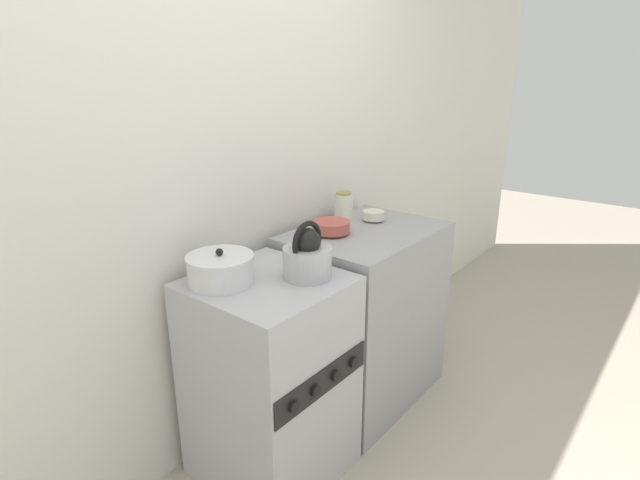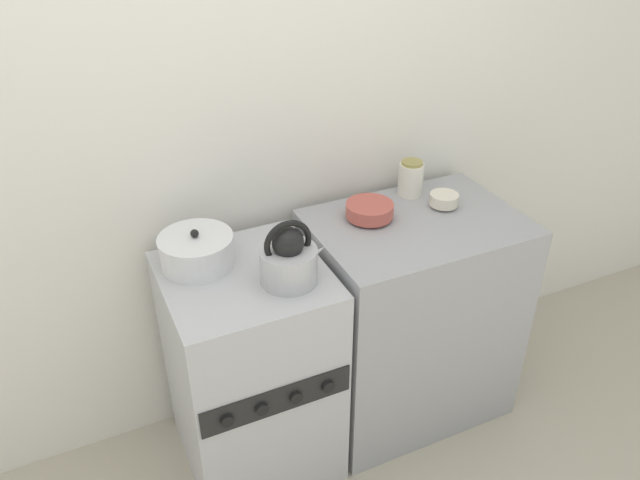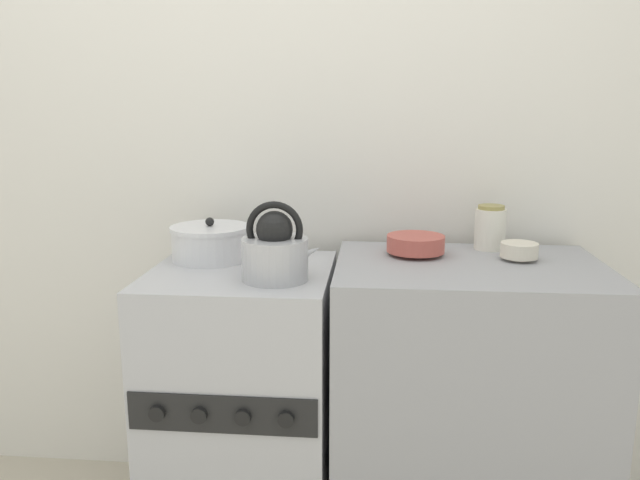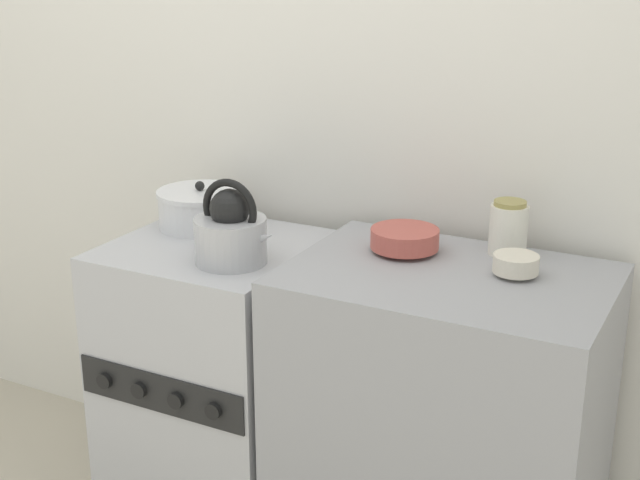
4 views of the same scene
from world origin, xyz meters
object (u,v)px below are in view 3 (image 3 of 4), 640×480
Objects in this scene: stove at (244,403)px; storage_jar at (490,228)px; cooking_pot at (211,243)px; small_ceramic_bowl at (519,250)px; kettle at (276,251)px; enamel_bowl at (416,244)px.

storage_jar reaches higher than stove.
small_ceramic_bowl is at bearing -3.47° from cooking_pot.
storage_jar is (-0.06, 0.14, 0.04)m from small_ceramic_bowl.
kettle reaches higher than storage_jar.
cooking_pot is at bearing 138.60° from kettle.
stove is at bearing -169.16° from enamel_bowl.
cooking_pot is at bearing 176.53° from small_ceramic_bowl.
kettle reaches higher than cooking_pot.
cooking_pot is at bearing 135.42° from stove.
small_ceramic_bowl is at bearing -7.19° from enamel_bowl.
kettle is at bearing -153.83° from enamel_bowl.
stove is at bearing 142.06° from kettle.
kettle is 0.33m from cooking_pot.
storage_jar is at bearing 25.23° from kettle.
kettle is 1.30× the size of enamel_bowl.
storage_jar is at bearing 15.03° from stove.
small_ceramic_bowl is (0.83, 0.06, 0.50)m from stove.
storage_jar reaches higher than enamel_bowl.
enamel_bowl is at bearing 10.84° from stove.
cooking_pot is at bearing 178.28° from enamel_bowl.
kettle is 1.63× the size of storage_jar.
kettle is 0.71m from storage_jar.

